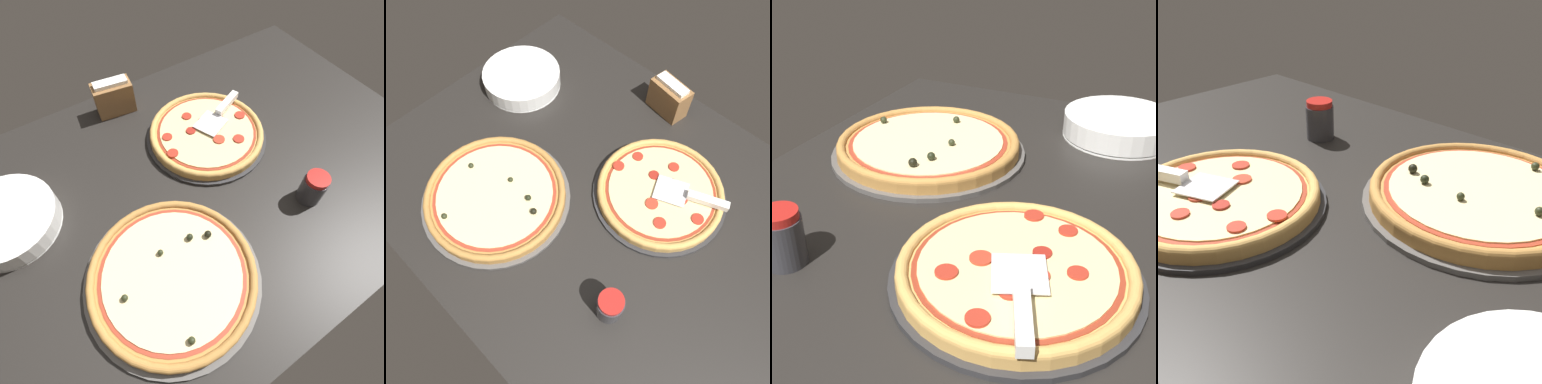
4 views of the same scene
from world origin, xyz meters
The scene contains 9 objects.
ground_plane centered at (0.00, 0.00, -1.80)cm, with size 142.20×99.71×3.60cm, color black.
pizza_pan_front centered at (-7.42, -11.86, 0.50)cm, with size 37.94×37.94×1.00cm, color #2D2D30.
pizza_front centered at (-7.42, -11.86, 2.44)cm, with size 35.66×35.66×2.79cm.
pizza_pan_back centered at (25.32, 20.98, 0.50)cm, with size 42.02×42.02×1.00cm, color #565451.
pizza_back centered at (25.31, 20.98, 2.61)cm, with size 39.49×39.49×4.26cm.
serving_spatula centered at (-16.78, -16.03, 4.56)cm, with size 20.48×12.42×2.00cm.
plate_stack centered at (53.17, -14.47, 2.80)cm, with size 25.78×25.78×5.60cm.
parmesan_shaker centered at (-18.24, 22.27, 4.59)cm, with size 6.63×6.63×9.38cm.
napkin_holder centered at (10.77, -39.27, 5.52)cm, with size 13.37×8.43×11.65cm.
Camera 2 is at (-26.31, 41.66, 94.19)cm, focal length 35.00 mm.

